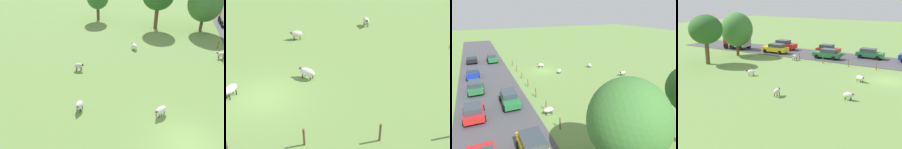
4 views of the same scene
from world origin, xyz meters
The scene contains 23 objects.
ground_plane centered at (0.00, 0.00, 0.00)m, with size 160.00×160.00×0.00m, color #6B8E47.
road_strip centered at (9.53, 0.00, 0.03)m, with size 8.00×80.00×0.06m, color #47474C.
sheep_0 centered at (-6.13, 15.00, 0.49)m, with size 1.07×1.14×0.77m.
sheep_1 centered at (4.39, 14.84, 0.55)m, with size 1.25×0.59×0.82m.
sheep_2 centered at (-0.24, -2.10, 0.54)m, with size 1.22×0.95×0.79m.
sheep_3 centered at (-8.54, 1.69, 0.50)m, with size 0.61×1.06×0.78m.
sheep_4 centered at (-2.04, 2.61, 0.49)m, with size 1.11×1.27×0.76m.
sheep_5 centered at (-11.03, 8.06, 0.55)m, with size 1.06×0.55×0.81m.
tree_2 centered at (2.79, 24.52, 4.23)m, with size 5.06×5.06×6.95m.
fence_post_0 centered at (4.39, -5.19, 0.56)m, with size 0.12×0.12×1.12m, color brown.
fence_post_1 centered at (4.39, -1.36, 0.58)m, with size 0.12×0.12×1.16m, color brown.
fence_post_2 centered at (4.39, 2.47, 0.52)m, with size 0.12×0.12×1.03m, color brown.
fence_post_3 centered at (4.39, 6.31, 0.55)m, with size 0.12×0.12×1.09m, color brown.
fence_post_4 centered at (4.39, 10.14, 0.61)m, with size 0.12×0.12×1.21m, color brown.
fence_post_5 centered at (4.39, 13.97, 0.60)m, with size 0.12×0.12×1.19m, color brown.
fence_post_6 centered at (4.39, 17.80, 0.60)m, with size 0.12×0.12×1.20m, color brown.
car_0 centered at (11.45, -10.99, 0.86)m, with size 2.02×3.88×1.54m.
car_2 centered at (7.60, 20.34, 0.87)m, with size 2.09×4.49×1.56m.
car_3 centered at (11.45, -0.97, 0.91)m, with size 1.98×4.05×1.64m.
car_4 centered at (7.62, -10.08, 0.88)m, with size 1.95×4.07×1.57m.
car_5 centered at (11.21, 5.34, 0.86)m, with size 1.99×4.13×1.53m.
car_6 centered at (7.74, 10.87, 0.85)m, with size 1.97×4.27×1.51m.
car_7 centered at (11.57, 12.50, 0.84)m, with size 2.10×3.85×1.49m.
Camera 3 is at (10.67, 32.52, 10.73)m, focal length 32.08 mm.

